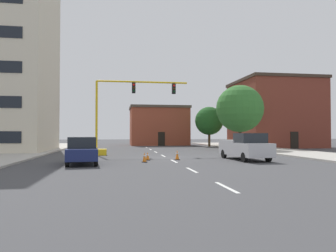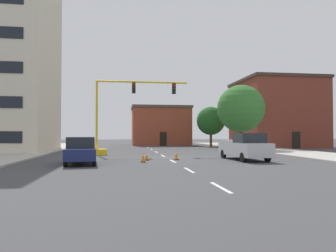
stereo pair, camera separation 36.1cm
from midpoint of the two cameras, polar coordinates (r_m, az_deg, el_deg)
ground_plane at (r=25.54m, az=-0.51°, el=-5.77°), size 160.00×160.00×0.00m
sidewalk_left at (r=34.59m, az=-25.14°, el=-4.36°), size 6.00×56.00×0.14m
sidewalk_right at (r=37.37m, az=18.30°, el=-4.19°), size 6.00×56.00×0.14m
lane_stripe_seg_0 at (r=11.96m, az=9.59°, el=-10.80°), size 0.16×2.40×0.01m
lane_stripe_seg_1 at (r=17.21m, az=3.69°, el=-7.90°), size 0.16×2.40×0.01m
lane_stripe_seg_2 at (r=22.58m, az=0.61°, el=-6.34°), size 0.16×2.40×0.01m
lane_stripe_seg_3 at (r=28.00m, az=-1.27°, el=-5.37°), size 0.16×2.40×0.01m
lane_stripe_seg_4 at (r=33.45m, az=-2.54°, el=-4.71°), size 0.16×2.40×0.01m
lane_stripe_seg_5 at (r=38.91m, az=-3.45°, el=-4.23°), size 0.16×2.40×0.01m
lane_stripe_seg_6 at (r=44.38m, az=-4.13°, el=-3.87°), size 0.16×2.40×0.01m
building_brick_center at (r=53.92m, az=-1.90°, el=0.05°), size 9.77×7.67×6.52m
building_row_right at (r=48.92m, az=18.30°, el=2.15°), size 10.81×11.14×9.76m
traffic_signal_gantry at (r=29.37m, az=-10.76°, el=-0.76°), size 9.27×1.20×6.83m
tree_right_mid at (r=38.10m, az=12.52°, el=3.05°), size 5.53×5.53×7.64m
tree_right_far at (r=47.90m, az=7.21°, el=0.91°), size 4.23×4.23×5.97m
pickup_truck_silver at (r=24.19m, az=13.27°, el=-3.66°), size 2.28×5.50×1.99m
sedan_navy_near_left at (r=21.14m, az=-15.67°, el=-4.23°), size 2.28×4.66×1.74m
traffic_cone_roadside_a at (r=23.76m, az=1.23°, el=-5.22°), size 0.36×0.36×0.74m
traffic_cone_roadside_b at (r=21.82m, az=-4.73°, el=-5.61°), size 0.36×0.36×0.70m
traffic_cone_roadside_c at (r=23.40m, az=-4.13°, el=-5.43°), size 0.36×0.36×0.61m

